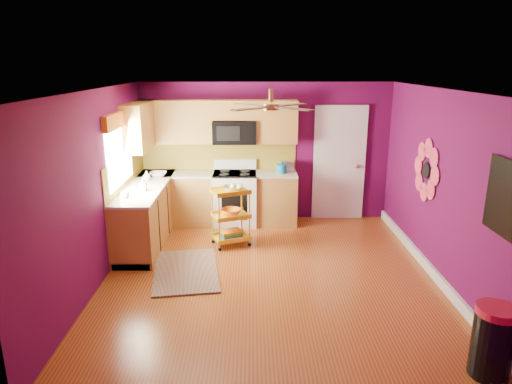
{
  "coord_description": "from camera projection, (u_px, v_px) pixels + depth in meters",
  "views": [
    {
      "loc": [
        -0.24,
        -5.68,
        2.82
      ],
      "look_at": [
        -0.19,
        0.4,
        1.09
      ],
      "focal_mm": 32.0,
      "sensor_mm": 36.0,
      "label": 1
    }
  ],
  "objects": [
    {
      "name": "ground",
      "position": [
        270.0,
        277.0,
        6.24
      ],
      "size": [
        5.0,
        5.0,
        0.0
      ],
      "primitive_type": "plane",
      "color": "brown",
      "rests_on": "ground"
    },
    {
      "name": "room_envelope",
      "position": [
        273.0,
        160.0,
        5.79
      ],
      "size": [
        4.54,
        5.04,
        2.52
      ],
      "color": "#540941",
      "rests_on": "ground"
    },
    {
      "name": "lower_cabinets",
      "position": [
        188.0,
        206.0,
        7.85
      ],
      "size": [
        2.81,
        2.31,
        0.94
      ],
      "color": "olive",
      "rests_on": "ground"
    },
    {
      "name": "electric_range",
      "position": [
        235.0,
        198.0,
        8.19
      ],
      "size": [
        0.76,
        0.66,
        1.13
      ],
      "color": "white",
      "rests_on": "ground"
    },
    {
      "name": "upper_cabinetry",
      "position": [
        194.0,
        124.0,
        7.82
      ],
      "size": [
        2.8,
        2.3,
        1.26
      ],
      "color": "olive",
      "rests_on": "ground"
    },
    {
      "name": "left_window",
      "position": [
        119.0,
        139.0,
        6.75
      ],
      "size": [
        0.08,
        1.35,
        1.08
      ],
      "color": "white",
      "rests_on": "ground"
    },
    {
      "name": "panel_door",
      "position": [
        339.0,
        164.0,
        8.34
      ],
      "size": [
        0.95,
        0.11,
        2.15
      ],
      "color": "white",
      "rests_on": "ground"
    },
    {
      "name": "right_wall_art",
      "position": [
        455.0,
        180.0,
        5.54
      ],
      "size": [
        0.04,
        2.74,
        1.04
      ],
      "color": "black",
      "rests_on": "ground"
    },
    {
      "name": "ceiling_fan",
      "position": [
        271.0,
        106.0,
        5.8
      ],
      "size": [
        1.01,
        1.01,
        0.26
      ],
      "color": "#BF8C3F",
      "rests_on": "ground"
    },
    {
      "name": "shag_rug",
      "position": [
        186.0,
        271.0,
        6.39
      ],
      "size": [
        1.06,
        1.53,
        0.02
      ],
      "primitive_type": "cube",
      "rotation": [
        0.0,
        0.0,
        0.14
      ],
      "color": "black",
      "rests_on": "ground"
    },
    {
      "name": "rolling_cart",
      "position": [
        231.0,
        214.0,
        7.2
      ],
      "size": [
        0.67,
        0.59,
        1.01
      ],
      "color": "yellow",
      "rests_on": "ground"
    },
    {
      "name": "trash_can",
      "position": [
        493.0,
        342.0,
        4.19
      ],
      "size": [
        0.43,
        0.44,
        0.71
      ],
      "color": "black",
      "rests_on": "ground"
    },
    {
      "name": "teal_kettle",
      "position": [
        281.0,
        168.0,
        8.04
      ],
      "size": [
        0.18,
        0.18,
        0.21
      ],
      "color": "#147199",
      "rests_on": "lower_cabinets"
    },
    {
      "name": "toaster",
      "position": [
        288.0,
        166.0,
        8.19
      ],
      "size": [
        0.22,
        0.15,
        0.18
      ],
      "primitive_type": "cube",
      "color": "beige",
      "rests_on": "lower_cabinets"
    },
    {
      "name": "soap_bottle_a",
      "position": [
        143.0,
        184.0,
        6.92
      ],
      "size": [
        0.09,
        0.09,
        0.2
      ],
      "primitive_type": "imported",
      "color": "#EA3F72",
      "rests_on": "lower_cabinets"
    },
    {
      "name": "soap_bottle_b",
      "position": [
        147.0,
        176.0,
        7.54
      ],
      "size": [
        0.13,
        0.13,
        0.16
      ],
      "primitive_type": "imported",
      "color": "white",
      "rests_on": "lower_cabinets"
    },
    {
      "name": "counter_dish",
      "position": [
        158.0,
        174.0,
        7.83
      ],
      "size": [
        0.29,
        0.29,
        0.07
      ],
      "primitive_type": "imported",
      "color": "white",
      "rests_on": "lower_cabinets"
    },
    {
      "name": "counter_cup",
      "position": [
        125.0,
        195.0,
        6.56
      ],
      "size": [
        0.12,
        0.12,
        0.09
      ],
      "primitive_type": "imported",
      "color": "white",
      "rests_on": "lower_cabinets"
    }
  ]
}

